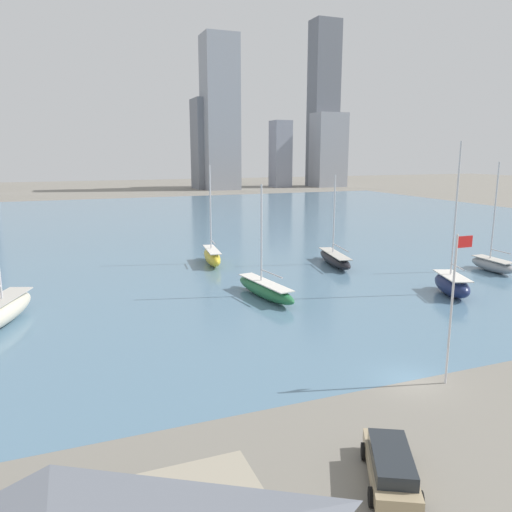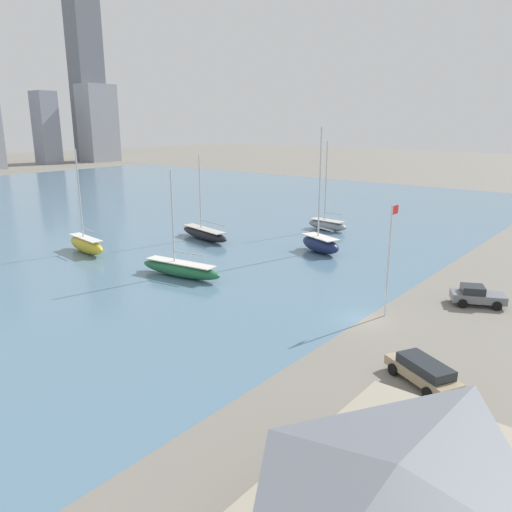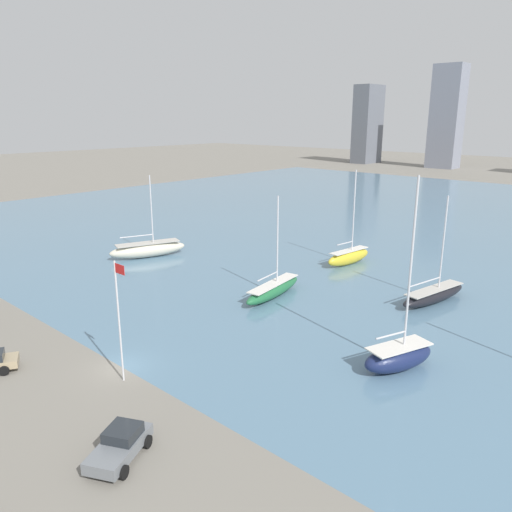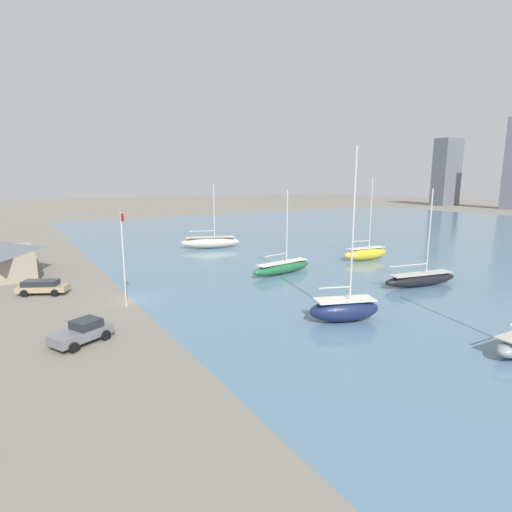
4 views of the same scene
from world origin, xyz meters
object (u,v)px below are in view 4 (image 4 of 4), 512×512
Objects in this scene: flag_pole at (123,255)px; sailboat_cream at (210,242)px; parked_pickup_gray at (82,332)px; sailboat_black at (421,279)px; sailboat_yellow at (366,253)px; sailboat_navy at (344,309)px; parked_wagon_tan at (42,286)px; sailboat_green at (282,267)px.

flag_pole is 35.27m from sailboat_cream.
flag_pole is at bearing 118.89° from parked_pickup_gray.
sailboat_yellow is at bearing 168.03° from sailboat_black.
sailboat_black is 2.32× the size of parked_pickup_gray.
sailboat_cream is (-27.17, 22.12, -4.08)m from flag_pole.
sailboat_navy is at bearing 11.86° from sailboat_cream.
sailboat_yellow is 28.13m from sailboat_cream.
parked_wagon_tan is (-19.71, -38.61, 0.03)m from sailboat_black.
parked_pickup_gray is at bearing -68.00° from sailboat_yellow.
sailboat_black is 1.03× the size of sailboat_green.
sailboat_black is 38.91m from sailboat_cream.
sailboat_navy is at bearing 44.77° from parked_pickup_gray.
sailboat_green is (0.60, -16.50, -0.22)m from sailboat_yellow.
sailboat_yellow is at bearing 84.02° from sailboat_green.
parked_pickup_gray is (34.65, -27.31, -0.22)m from sailboat_cream.
sailboat_green is 2.05× the size of parked_wagon_tan.
sailboat_black is (10.51, 31.83, -4.33)m from flag_pole.
sailboat_yellow is 44.74m from parked_pickup_gray.
sailboat_black is at bearing 58.97° from parked_pickup_gray.
parked_pickup_gray is at bearing -34.76° from flag_pole.
parked_wagon_tan is at bearing -109.65° from sailboat_green.
flag_pole is 0.62× the size of sailboat_navy.
sailboat_yellow reaches higher than sailboat_black.
sailboat_yellow is at bearing 149.51° from sailboat_navy.
parked_pickup_gray is (11.47, -43.24, -0.21)m from sailboat_yellow.
sailboat_navy reaches higher than sailboat_green.
sailboat_yellow is 0.83× the size of sailboat_navy.
sailboat_cream is (-23.18, -15.93, 0.01)m from sailboat_yellow.
flag_pole is 1.74× the size of parked_wagon_tan.
parked_pickup_gray is 16.75m from parked_wagon_tan.
sailboat_green is at bearing 106.31° from parked_wagon_tan.
parked_wagon_tan is at bearing -37.28° from sailboat_cream.
sailboat_navy reaches higher than sailboat_black.
parked_pickup_gray is (10.86, -26.75, 0.00)m from sailboat_green.
sailboat_green is 2.25× the size of parked_pickup_gray.
sailboat_black is at bearing 124.00° from sailboat_navy.
sailboat_green is (-17.95, 6.03, -0.26)m from sailboat_navy.
parked_pickup_gray is (-3.03, -37.02, 0.02)m from sailboat_black.
sailboat_cream is at bearing 170.58° from sailboat_green.
sailboat_navy is 1.32× the size of sailboat_cream.
parked_wagon_tan is at bearing 159.10° from parked_pickup_gray.
sailboat_black is 0.75× the size of sailboat_navy.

